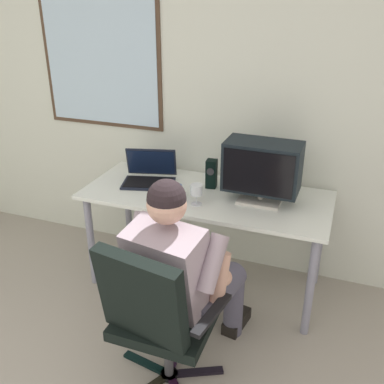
% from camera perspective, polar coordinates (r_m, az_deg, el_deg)
% --- Properties ---
extents(wall_rear, '(5.79, 0.08, 2.81)m').
position_cam_1_polar(wall_rear, '(3.14, 0.91, 14.85)').
color(wall_rear, silver).
rests_on(wall_rear, ground).
extents(desk, '(1.64, 0.69, 0.72)m').
position_cam_1_polar(desk, '(2.96, 1.79, -1.68)').
color(desk, gray).
rests_on(desk, ground).
extents(office_chair, '(0.62, 0.61, 0.91)m').
position_cam_1_polar(office_chair, '(2.23, -4.71, -15.44)').
color(office_chair, black).
rests_on(office_chair, ground).
extents(person_seated, '(0.59, 0.85, 1.18)m').
position_cam_1_polar(person_seated, '(2.35, -1.19, -10.11)').
color(person_seated, '#4C4B5D').
rests_on(person_seated, ground).
extents(crt_monitor, '(0.47, 0.26, 0.40)m').
position_cam_1_polar(crt_monitor, '(2.76, 9.15, 3.19)').
color(crt_monitor, beige).
rests_on(crt_monitor, desk).
extents(laptop, '(0.42, 0.36, 0.22)m').
position_cam_1_polar(laptop, '(3.10, -5.53, 2.43)').
color(laptop, black).
rests_on(laptop, desk).
extents(wine_glass, '(0.08, 0.08, 0.14)m').
position_cam_1_polar(wine_glass, '(2.74, 0.58, 0.13)').
color(wine_glass, silver).
rests_on(wine_glass, desk).
extents(desk_speaker, '(0.08, 0.08, 0.20)m').
position_cam_1_polar(desk_speaker, '(2.98, 2.55, 2.40)').
color(desk_speaker, black).
rests_on(desk_speaker, desk).
extents(coffee_mug, '(0.08, 0.08, 0.10)m').
position_cam_1_polar(coffee_mug, '(2.81, -2.12, -0.10)').
color(coffee_mug, '#21478A').
rests_on(coffee_mug, desk).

